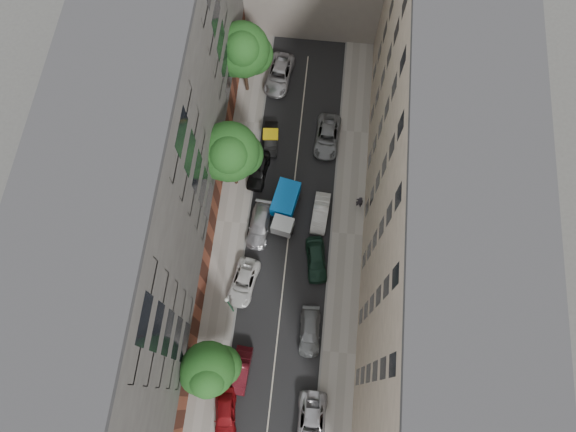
# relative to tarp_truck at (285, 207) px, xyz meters

# --- Properties ---
(ground) EXTENTS (120.00, 120.00, 0.00)m
(ground) POSITION_rel_tarp_truck_xyz_m (0.60, -1.60, -1.30)
(ground) COLOR #4C4C49
(ground) RESTS_ON ground
(road_surface) EXTENTS (8.00, 44.00, 0.02)m
(road_surface) POSITION_rel_tarp_truck_xyz_m (0.60, -1.60, -1.29)
(road_surface) COLOR black
(road_surface) RESTS_ON ground
(sidewalk_left) EXTENTS (3.00, 44.00, 0.15)m
(sidewalk_left) POSITION_rel_tarp_truck_xyz_m (-4.90, -1.60, -1.23)
(sidewalk_left) COLOR gray
(sidewalk_left) RESTS_ON ground
(sidewalk_right) EXTENTS (3.00, 44.00, 0.15)m
(sidewalk_right) POSITION_rel_tarp_truck_xyz_m (6.10, -1.60, -1.23)
(sidewalk_right) COLOR gray
(sidewalk_right) RESTS_ON ground
(building_left) EXTENTS (8.00, 44.00, 20.00)m
(building_left) POSITION_rel_tarp_truck_xyz_m (-10.40, -1.60, 8.70)
(building_left) COLOR #494744
(building_left) RESTS_ON ground
(building_right) EXTENTS (8.00, 44.00, 20.00)m
(building_right) POSITION_rel_tarp_truck_xyz_m (11.60, -1.60, 8.70)
(building_right) COLOR #C6B29A
(building_right) RESTS_ON ground
(tarp_truck) EXTENTS (2.89, 5.43, 2.36)m
(tarp_truck) POSITION_rel_tarp_truck_xyz_m (0.00, 0.00, 0.00)
(tarp_truck) COLOR black
(tarp_truck) RESTS_ON ground
(car_left_0) EXTENTS (2.34, 4.57, 1.49)m
(car_left_0) POSITION_rel_tarp_truck_xyz_m (-3.00, -18.60, -0.56)
(car_left_0) COLOR maroon
(car_left_0) RESTS_ON ground
(car_left_1) EXTENTS (1.68, 4.15, 1.34)m
(car_left_1) POSITION_rel_tarp_truck_xyz_m (-2.20, -15.00, -0.63)
(car_left_1) COLOR #4A0E15
(car_left_1) RESTS_ON ground
(car_left_2) EXTENTS (2.89, 4.93, 1.29)m
(car_left_2) POSITION_rel_tarp_truck_xyz_m (-2.99, -7.40, -0.66)
(car_left_2) COLOR silver
(car_left_2) RESTS_ON ground
(car_left_3) EXTENTS (2.33, 4.92, 1.38)m
(car_left_3) POSITION_rel_tarp_truck_xyz_m (-2.20, -1.80, -0.61)
(car_left_3) COLOR #B4B4B9
(car_left_3) RESTS_ON ground
(car_left_4) EXTENTS (2.18, 4.44, 1.46)m
(car_left_4) POSITION_rel_tarp_truck_xyz_m (-3.00, 3.80, -0.57)
(car_left_4) COLOR black
(car_left_4) RESTS_ON ground
(car_left_5) EXTENTS (1.70, 3.99, 1.28)m
(car_left_5) POSITION_rel_tarp_truck_xyz_m (-2.20, 7.40, -0.66)
(car_left_5) COLOR black
(car_left_5) RESTS_ON ground
(car_left_6) EXTENTS (3.11, 5.67, 1.51)m
(car_left_6) POSITION_rel_tarp_truck_xyz_m (-2.20, 15.00, -0.55)
(car_left_6) COLOR #BAB9BE
(car_left_6) RESTS_ON ground
(car_right_0) EXTENTS (2.52, 5.29, 1.46)m
(car_right_0) POSITION_rel_tarp_truck_xyz_m (4.20, -18.60, -0.57)
(car_right_0) COLOR #AFAFB4
(car_right_0) RESTS_ON ground
(car_right_1) EXTENTS (1.97, 4.46, 1.27)m
(car_right_1) POSITION_rel_tarp_truck_xyz_m (3.40, -11.16, -0.67)
(car_right_1) COLOR slate
(car_right_1) RESTS_ON ground
(car_right_2) EXTENTS (2.50, 4.66, 1.51)m
(car_right_2) POSITION_rel_tarp_truck_xyz_m (3.40, -4.62, -0.55)
(car_right_2) COLOR #152F22
(car_right_2) RESTS_ON ground
(car_right_3) EXTENTS (1.70, 4.22, 1.37)m
(car_right_3) POSITION_rel_tarp_truck_xyz_m (3.40, 0.00, -0.62)
(car_right_3) COLOR silver
(car_right_3) RESTS_ON ground
(car_right_4) EXTENTS (2.58, 5.21, 1.42)m
(car_right_4) POSITION_rel_tarp_truck_xyz_m (3.40, 8.20, -0.59)
(car_right_4) COLOR gray
(car_right_4) RESTS_ON ground
(tree_near) EXTENTS (4.76, 4.40, 7.06)m
(tree_near) POSITION_rel_tarp_truck_xyz_m (-4.24, -15.48, 3.50)
(tree_near) COLOR #382619
(tree_near) RESTS_ON sidewalk_left
(tree_mid) EXTENTS (5.54, 5.30, 9.40)m
(tree_mid) POSITION_rel_tarp_truck_xyz_m (-4.98, 2.48, 5.17)
(tree_mid) COLOR #382619
(tree_mid) RESTS_ON sidewalk_left
(tree_far) EXTENTS (5.47, 5.23, 9.25)m
(tree_far) POSITION_rel_tarp_truck_xyz_m (-5.31, 13.22, 5.07)
(tree_far) COLOR #382619
(tree_far) RESTS_ON sidewalk_left
(lamp_post) EXTENTS (0.36, 0.36, 5.58)m
(lamp_post) POSITION_rel_tarp_truck_xyz_m (-3.60, -9.96, 2.35)
(lamp_post) COLOR #1A5B34
(lamp_post) RESTS_ON sidewalk_left
(pedestrian) EXTENTS (0.80, 0.62, 1.95)m
(pedestrian) POSITION_rel_tarp_truck_xyz_m (7.00, 1.37, -0.18)
(pedestrian) COLOR black
(pedestrian) RESTS_ON sidewalk_right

